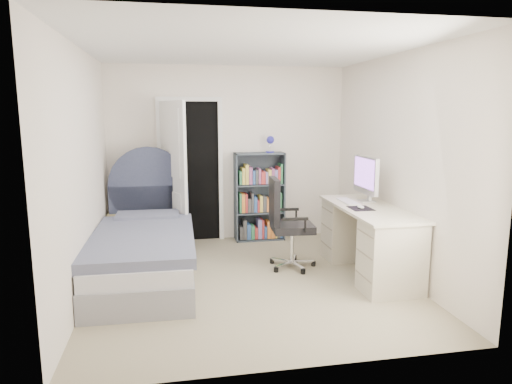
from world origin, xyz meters
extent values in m
cube|color=gray|center=(0.00, 0.00, -0.03)|extent=(3.40, 3.60, 0.05)
cube|color=white|center=(0.00, 0.00, 2.52)|extent=(3.40, 3.60, 0.05)
cube|color=white|center=(0.00, 1.82, 1.25)|extent=(3.40, 0.05, 2.50)
cube|color=white|center=(0.00, -1.82, 1.25)|extent=(3.40, 0.05, 2.50)
cube|color=white|center=(-1.72, 0.00, 1.25)|extent=(0.05, 3.60, 2.50)
cube|color=white|center=(1.72, 0.00, 1.25)|extent=(0.05, 3.60, 2.50)
cube|color=black|center=(-0.55, 1.80, 1.00)|extent=(0.80, 0.01, 2.00)
cube|color=white|center=(-0.98, 1.77, 1.00)|extent=(0.06, 0.06, 2.00)
cube|color=white|center=(-0.12, 1.77, 1.00)|extent=(0.06, 0.06, 2.00)
cube|color=white|center=(-0.55, 1.77, 2.03)|extent=(0.92, 0.06, 0.06)
cube|color=white|center=(-0.80, 1.40, 1.00)|extent=(0.34, 0.75, 2.00)
cube|color=gray|center=(-1.15, 0.27, 0.14)|extent=(1.08, 2.22, 0.29)
cube|color=silver|center=(-1.15, 0.27, 0.36)|extent=(1.06, 2.18, 0.18)
cube|color=slate|center=(-1.15, 0.16, 0.50)|extent=(1.12, 1.89, 0.11)
cube|color=slate|center=(-1.14, 1.06, 0.52)|extent=(0.79, 0.45, 0.13)
cube|color=#363B53|center=(-1.13, 1.42, 0.44)|extent=(1.05, 0.08, 0.88)
cylinder|color=#363B53|center=(-1.13, 1.42, 0.88)|extent=(1.05, 0.08, 1.05)
cylinder|color=#D1C080|center=(-1.65, 1.42, 0.26)|extent=(0.04, 0.04, 0.52)
cylinder|color=#D1C080|center=(-1.65, 1.77, 0.26)|extent=(0.04, 0.04, 0.52)
cylinder|color=#D1C080|center=(-1.30, 1.42, 0.26)|extent=(0.04, 0.04, 0.52)
cylinder|color=#D1C080|center=(-1.30, 1.77, 0.26)|extent=(0.04, 0.04, 0.52)
cube|color=#D1C080|center=(-1.48, 1.59, 0.50)|extent=(0.41, 0.41, 0.03)
cube|color=#D1C080|center=(-1.48, 1.59, 0.18)|extent=(0.37, 0.37, 0.02)
cube|color=#B24C33|center=(-1.53, 1.59, 0.53)|extent=(0.17, 0.23, 0.03)
cube|color=#3F598C|center=(-1.53, 1.59, 0.56)|extent=(0.16, 0.22, 0.03)
cube|color=#D8CC7F|center=(-1.53, 1.59, 0.59)|extent=(0.14, 0.21, 0.03)
cylinder|color=silver|center=(-0.78, 1.56, 0.01)|extent=(0.21, 0.21, 0.02)
cylinder|color=silver|center=(-0.78, 1.56, 0.73)|extent=(0.02, 0.02, 1.43)
sphere|color=silver|center=(-0.72, 1.52, 1.41)|extent=(0.08, 0.08, 0.08)
cube|color=#3B4651|center=(0.08, 1.65, 0.64)|extent=(0.02, 0.31, 1.28)
cube|color=#3B4651|center=(0.77, 1.65, 0.64)|extent=(0.02, 0.31, 1.28)
cube|color=#3B4651|center=(0.43, 1.65, 1.27)|extent=(0.72, 0.31, 0.02)
cube|color=#3B4651|center=(0.43, 1.65, 0.01)|extent=(0.72, 0.31, 0.02)
cube|color=#3B4651|center=(0.43, 1.80, 0.64)|extent=(0.72, 0.01, 1.28)
cube|color=#3B4651|center=(0.43, 1.65, 0.41)|extent=(0.68, 0.29, 0.02)
cube|color=#3B4651|center=(0.43, 1.65, 0.82)|extent=(0.68, 0.29, 0.02)
cylinder|color=#2725A1|center=(0.58, 1.65, 1.29)|extent=(0.12, 0.12, 0.02)
cylinder|color=silver|center=(0.58, 1.65, 1.37)|extent=(0.02, 0.02, 0.16)
sphere|color=#2725A1|center=(0.58, 1.62, 1.46)|extent=(0.11, 0.11, 0.11)
cube|color=#3F3F3F|center=(0.14, 1.63, 0.13)|extent=(0.04, 0.21, 0.19)
cube|color=#3F3F3F|center=(0.19, 1.63, 0.17)|extent=(0.05, 0.21, 0.28)
cube|color=#335999|center=(0.25, 1.63, 0.14)|extent=(0.05, 0.21, 0.22)
cube|color=#337F4C|center=(0.31, 1.63, 0.13)|extent=(0.05, 0.21, 0.19)
cube|color=#B23333|center=(0.36, 1.63, 0.11)|extent=(0.04, 0.21, 0.17)
cube|color=#7F72B2|center=(0.42, 1.63, 0.17)|extent=(0.05, 0.21, 0.28)
cube|color=#B23333|center=(0.46, 1.63, 0.17)|extent=(0.03, 0.21, 0.27)
cube|color=#335999|center=(0.50, 1.63, 0.12)|extent=(0.04, 0.21, 0.17)
cube|color=orange|center=(0.55, 1.63, 0.15)|extent=(0.05, 0.21, 0.25)
cube|color=orange|center=(0.61, 1.63, 0.11)|extent=(0.06, 0.21, 0.17)
cube|color=#D8BF4C|center=(0.66, 1.63, 0.17)|extent=(0.03, 0.21, 0.28)
cube|color=#3F3F3F|center=(0.70, 1.63, 0.14)|extent=(0.04, 0.21, 0.22)
cube|color=#335999|center=(0.74, 1.63, 0.15)|extent=(0.03, 0.21, 0.25)
cube|color=#337F4C|center=(0.13, 1.63, 0.57)|extent=(0.03, 0.21, 0.28)
cube|color=orange|center=(0.18, 1.63, 0.56)|extent=(0.05, 0.21, 0.27)
cube|color=#B23333|center=(0.22, 1.63, 0.56)|extent=(0.03, 0.21, 0.27)
cube|color=#3F3F3F|center=(0.26, 1.63, 0.53)|extent=(0.05, 0.21, 0.20)
cube|color=#3F3F3F|center=(0.31, 1.63, 0.57)|extent=(0.03, 0.21, 0.28)
cube|color=#335999|center=(0.35, 1.63, 0.54)|extent=(0.04, 0.21, 0.22)
cube|color=#B23333|center=(0.39, 1.63, 0.52)|extent=(0.03, 0.21, 0.17)
cube|color=#D8BF4C|center=(0.43, 1.63, 0.54)|extent=(0.04, 0.21, 0.23)
cube|color=#3F3F3F|center=(0.49, 1.63, 0.54)|extent=(0.05, 0.21, 0.22)
cube|color=orange|center=(0.54, 1.63, 0.53)|extent=(0.04, 0.21, 0.20)
cube|color=#335999|center=(0.58, 1.63, 0.52)|extent=(0.03, 0.21, 0.17)
cube|color=#337F4C|center=(0.62, 1.63, 0.54)|extent=(0.05, 0.21, 0.23)
cube|color=#D8BF4C|center=(0.67, 1.63, 0.52)|extent=(0.03, 0.21, 0.18)
cube|color=#337F4C|center=(0.71, 1.63, 0.56)|extent=(0.04, 0.21, 0.27)
cube|color=#337F4C|center=(0.14, 1.63, 0.93)|extent=(0.03, 0.21, 0.19)
cube|color=#D8BF4C|center=(0.18, 1.63, 0.95)|extent=(0.04, 0.21, 0.23)
cube|color=#D8BF4C|center=(0.23, 1.63, 0.98)|extent=(0.04, 0.21, 0.28)
cube|color=#994C7F|center=(0.28, 1.63, 0.96)|extent=(0.05, 0.21, 0.24)
cube|color=#335999|center=(0.33, 1.63, 0.93)|extent=(0.04, 0.21, 0.19)
cube|color=#3F3F3F|center=(0.37, 1.63, 0.94)|extent=(0.04, 0.21, 0.20)
cube|color=#994C7F|center=(0.41, 1.63, 0.95)|extent=(0.03, 0.21, 0.22)
cube|color=#B23333|center=(0.46, 1.63, 0.93)|extent=(0.06, 0.21, 0.18)
cube|color=#7F72B2|center=(0.51, 1.63, 0.92)|extent=(0.03, 0.21, 0.17)
cube|color=#D8BF4C|center=(0.56, 1.63, 0.94)|extent=(0.04, 0.21, 0.20)
cube|color=#994C7F|center=(0.60, 1.63, 0.95)|extent=(0.04, 0.21, 0.22)
cube|color=#7F72B2|center=(0.65, 1.63, 0.94)|extent=(0.04, 0.21, 0.20)
cube|color=#B23333|center=(0.69, 1.63, 0.96)|extent=(0.04, 0.21, 0.24)
cube|color=#337F4C|center=(0.73, 1.63, 0.98)|extent=(0.03, 0.21, 0.28)
cube|color=beige|center=(1.38, -0.02, 0.78)|extent=(0.65, 1.62, 0.03)
cube|color=beige|center=(1.38, -0.60, 0.38)|extent=(0.60, 0.43, 0.76)
cube|color=beige|center=(1.38, 0.55, 0.38)|extent=(0.60, 0.43, 0.76)
cube|color=silver|center=(1.48, 0.30, 0.80)|extent=(0.17, 0.17, 0.01)
cube|color=silver|center=(1.52, 0.30, 0.92)|extent=(0.03, 0.06, 0.24)
cube|color=silver|center=(1.46, 0.30, 1.12)|extent=(0.05, 0.61, 0.43)
cube|color=#A95EE4|center=(1.43, 0.30, 1.14)|extent=(0.00, 0.54, 0.35)
cube|color=white|center=(1.25, 0.30, 0.80)|extent=(0.14, 0.43, 0.02)
cube|color=black|center=(1.25, -0.08, 0.79)|extent=(0.24, 0.28, 0.00)
ellipsoid|color=white|center=(1.25, -0.08, 0.81)|extent=(0.06, 0.11, 0.03)
cube|color=silver|center=(0.71, 0.36, 0.06)|extent=(0.28, 0.06, 0.02)
cylinder|color=black|center=(0.85, 0.35, 0.03)|extent=(0.06, 0.06, 0.06)
cube|color=silver|center=(0.63, 0.49, 0.06)|extent=(0.14, 0.27, 0.02)
cylinder|color=black|center=(0.68, 0.61, 0.03)|extent=(0.06, 0.06, 0.06)
cube|color=silver|center=(0.48, 0.45, 0.06)|extent=(0.24, 0.21, 0.02)
cylinder|color=black|center=(0.37, 0.54, 0.03)|extent=(0.06, 0.06, 0.06)
cube|color=silver|center=(0.46, 0.29, 0.06)|extent=(0.26, 0.18, 0.02)
cylinder|color=black|center=(0.35, 0.22, 0.03)|extent=(0.06, 0.06, 0.06)
cube|color=silver|center=(0.61, 0.24, 0.06)|extent=(0.11, 0.28, 0.02)
cylinder|color=black|center=(0.64, 0.10, 0.03)|extent=(0.06, 0.06, 0.06)
cylinder|color=silver|center=(0.58, 0.37, 0.27)|extent=(0.05, 0.05, 0.42)
cube|color=black|center=(0.58, 0.37, 0.50)|extent=(0.51, 0.51, 0.09)
cube|color=black|center=(0.36, 0.38, 0.82)|extent=(0.10, 0.44, 0.55)
cube|color=black|center=(0.54, 0.11, 0.66)|extent=(0.30, 0.06, 0.03)
cube|color=black|center=(0.58, 0.63, 0.66)|extent=(0.30, 0.06, 0.03)
camera|label=1|loc=(-0.82, -4.76, 1.86)|focal=32.00mm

